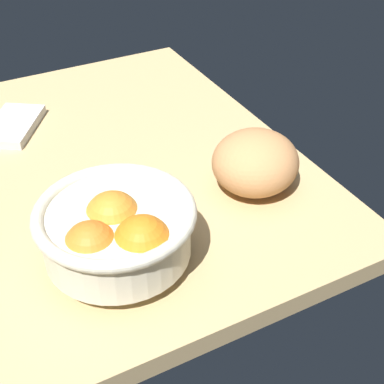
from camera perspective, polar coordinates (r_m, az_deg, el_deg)
ground_plane at (r=90.20cm, az=-9.10°, el=1.96°), size 73.73×59.68×3.00cm
fruit_bowl at (r=67.78cm, az=-7.67°, el=-3.95°), size 19.61×19.61×9.90cm
bread_loaf at (r=81.50cm, az=6.45°, el=3.03°), size 17.44×17.63×8.79cm
napkin_folded at (r=101.69cm, az=-17.70°, el=6.46°), size 14.72×13.26×1.56cm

